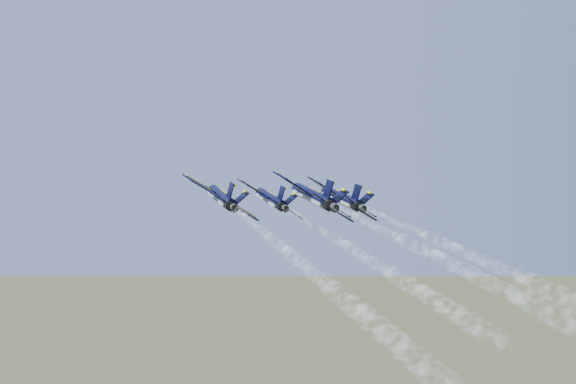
{
  "coord_description": "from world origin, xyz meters",
  "views": [
    {
      "loc": [
        2.24,
        -105.71,
        99.29
      ],
      "look_at": [
        1.41,
        5.38,
        102.81
      ],
      "focal_mm": 40.0,
      "sensor_mm": 36.0,
      "label": 1
    }
  ],
  "objects_px": {
    "jet_lead": "(270,199)",
    "jet_right": "(340,198)",
    "jet_left": "(221,197)",
    "jet_slot": "(312,196)"
  },
  "relations": [
    {
      "from": "jet_lead",
      "to": "jet_right",
      "type": "bearing_deg",
      "value": -50.11
    },
    {
      "from": "jet_lead",
      "to": "jet_right",
      "type": "distance_m",
      "value": 14.53
    },
    {
      "from": "jet_right",
      "to": "jet_slot",
      "type": "distance_m",
      "value": 15.32
    },
    {
      "from": "jet_left",
      "to": "jet_right",
      "type": "relative_size",
      "value": 1.0
    },
    {
      "from": "jet_left",
      "to": "jet_slot",
      "type": "distance_m",
      "value": 16.43
    },
    {
      "from": "jet_left",
      "to": "jet_right",
      "type": "height_order",
      "value": "same"
    },
    {
      "from": "jet_slot",
      "to": "jet_right",
      "type": "bearing_deg",
      "value": 48.36
    },
    {
      "from": "jet_left",
      "to": "jet_slot",
      "type": "bearing_deg",
      "value": -46.47
    },
    {
      "from": "jet_left",
      "to": "jet_right",
      "type": "xyz_separation_m",
      "value": [
        20.27,
        7.16,
        0.0
      ]
    },
    {
      "from": "jet_lead",
      "to": "jet_right",
      "type": "height_order",
      "value": "same"
    }
  ]
}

